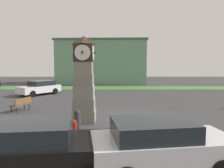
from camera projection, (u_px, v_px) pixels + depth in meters
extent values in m
plane|color=#38383A|center=(129.00, 116.00, 13.36)|extent=(87.44, 87.44, 0.00)
cube|color=gray|center=(84.00, 116.00, 12.10)|extent=(1.21, 1.21, 0.66)
cube|color=gray|center=(84.00, 104.00, 12.05)|extent=(1.14, 1.14, 0.66)
cube|color=gray|center=(84.00, 92.00, 11.99)|extent=(1.07, 1.07, 0.66)
cube|color=gray|center=(84.00, 80.00, 11.93)|extent=(1.00, 1.00, 0.66)
cube|color=gray|center=(83.00, 68.00, 11.87)|extent=(0.93, 0.93, 0.66)
cube|color=#2D2316|center=(83.00, 53.00, 11.80)|extent=(0.99, 0.99, 0.94)
cylinder|color=white|center=(85.00, 53.00, 12.31)|extent=(0.81, 0.04, 0.81)
cube|color=black|center=(85.00, 53.00, 12.34)|extent=(0.06, 0.11, 0.18)
cube|color=black|center=(85.00, 53.00, 12.34)|extent=(0.04, 0.25, 0.24)
cylinder|color=white|center=(82.00, 52.00, 11.28)|extent=(0.81, 0.04, 0.81)
cube|color=black|center=(82.00, 52.00, 11.26)|extent=(0.06, 0.12, 0.18)
cube|color=black|center=(82.00, 52.00, 11.26)|extent=(0.04, 0.29, 0.18)
cylinder|color=white|center=(93.00, 53.00, 11.80)|extent=(0.04, 0.81, 0.81)
cube|color=black|center=(93.00, 53.00, 11.80)|extent=(0.17, 0.06, 0.15)
cube|color=black|center=(93.00, 53.00, 11.80)|extent=(0.29, 0.04, 0.16)
cylinder|color=white|center=(74.00, 53.00, 11.80)|extent=(0.04, 0.81, 0.81)
cube|color=black|center=(73.00, 53.00, 11.80)|extent=(0.14, 0.06, 0.17)
cube|color=black|center=(73.00, 53.00, 11.80)|extent=(0.21, 0.04, 0.27)
pyramid|color=#2D2316|center=(83.00, 40.00, 11.74)|extent=(1.04, 1.04, 0.43)
cylinder|color=#333338|center=(77.00, 123.00, 10.25)|extent=(0.31, 0.31, 0.89)
sphere|color=#333338|center=(77.00, 112.00, 10.20)|extent=(0.28, 0.28, 0.28)
cylinder|color=maroon|center=(73.00, 133.00, 8.87)|extent=(0.29, 0.29, 0.77)
sphere|color=maroon|center=(73.00, 123.00, 8.84)|extent=(0.26, 0.26, 0.26)
cylinder|color=black|center=(6.00, 145.00, 7.68)|extent=(0.67, 0.33, 0.64)
cube|color=black|center=(39.00, 153.00, 6.22)|extent=(4.66, 2.42, 0.73)
cube|color=#1E2328|center=(26.00, 132.00, 6.12)|extent=(2.65, 2.03, 0.53)
cylinder|color=black|center=(88.00, 150.00, 7.31)|extent=(0.66, 0.30, 0.64)
cylinder|color=black|center=(1.00, 154.00, 6.98)|extent=(0.66, 0.30, 0.64)
cube|color=silver|center=(162.00, 149.00, 6.53)|extent=(4.44, 2.49, 0.75)
cube|color=#1E2328|center=(152.00, 129.00, 6.43)|extent=(2.55, 2.06, 0.50)
cylinder|color=black|center=(188.00, 146.00, 7.64)|extent=(0.67, 0.31, 0.64)
cylinder|color=black|center=(114.00, 150.00, 7.26)|extent=(0.67, 0.31, 0.64)
cube|color=silver|center=(39.00, 89.00, 22.74)|extent=(4.02, 4.59, 0.69)
cube|color=#1E2328|center=(41.00, 83.00, 22.95)|extent=(2.74, 2.91, 0.51)
cylinder|color=black|center=(32.00, 94.00, 21.17)|extent=(0.56, 0.65, 0.64)
cylinder|color=black|center=(22.00, 93.00, 22.16)|extent=(0.56, 0.65, 0.64)
cylinder|color=black|center=(55.00, 91.00, 23.36)|extent=(0.56, 0.65, 0.64)
cylinder|color=black|center=(45.00, 90.00, 24.35)|extent=(0.56, 0.65, 0.64)
cube|color=brown|center=(20.00, 104.00, 14.86)|extent=(0.93, 1.68, 0.08)
cube|color=brown|center=(23.00, 101.00, 14.77)|extent=(0.50, 1.55, 0.40)
cylinder|color=#262628|center=(24.00, 106.00, 15.54)|extent=(0.06, 0.06, 0.45)
cylinder|color=#262628|center=(11.00, 109.00, 14.32)|extent=(0.06, 0.06, 0.45)
cylinder|color=#262628|center=(29.00, 106.00, 15.43)|extent=(0.06, 0.06, 0.45)
cylinder|color=#262628|center=(16.00, 110.00, 14.21)|extent=(0.06, 0.06, 0.45)
cube|color=gray|center=(101.00, 63.00, 36.56)|extent=(14.50, 6.66, 6.94)
cube|color=#405849|center=(101.00, 41.00, 36.23)|extent=(14.94, 6.86, 0.30)
cube|color=#477A38|center=(103.00, 88.00, 29.33)|extent=(52.46, 4.25, 0.04)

